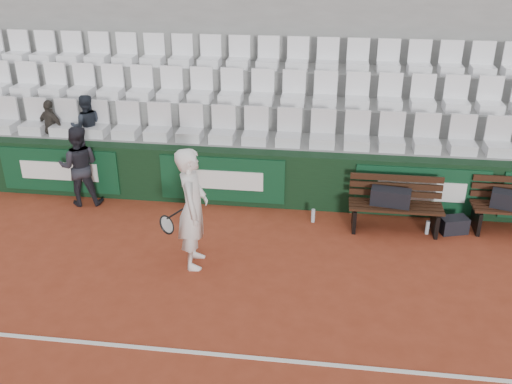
# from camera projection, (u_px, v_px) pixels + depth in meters

# --- Properties ---
(ground) EXTENTS (80.00, 80.00, 0.00)m
(ground) POSITION_uv_depth(u_px,v_px,m) (180.00, 351.00, 6.76)
(ground) COLOR #983A22
(ground) RESTS_ON ground
(court_baseline) EXTENTS (18.00, 0.06, 0.01)m
(court_baseline) POSITION_uv_depth(u_px,v_px,m) (180.00, 351.00, 6.76)
(court_baseline) COLOR white
(court_baseline) RESTS_ON ground
(back_barrier) EXTENTS (18.00, 0.34, 1.00)m
(back_barrier) POSITION_uv_depth(u_px,v_px,m) (239.00, 177.00, 10.11)
(back_barrier) COLOR black
(back_barrier) RESTS_ON ground
(grandstand_tier_front) EXTENTS (18.00, 0.95, 1.00)m
(grandstand_tier_front) POSITION_uv_depth(u_px,v_px,m) (241.00, 164.00, 10.68)
(grandstand_tier_front) COLOR gray
(grandstand_tier_front) RESTS_ON ground
(grandstand_tier_mid) EXTENTS (18.00, 0.95, 1.45)m
(grandstand_tier_mid) POSITION_uv_depth(u_px,v_px,m) (248.00, 135.00, 11.44)
(grandstand_tier_mid) COLOR gray
(grandstand_tier_mid) RESTS_ON ground
(grandstand_tier_back) EXTENTS (18.00, 0.95, 1.90)m
(grandstand_tier_back) POSITION_uv_depth(u_px,v_px,m) (254.00, 110.00, 12.19)
(grandstand_tier_back) COLOR gray
(grandstand_tier_back) RESTS_ON ground
(grandstand_rear_wall) EXTENTS (18.00, 0.30, 4.40)m
(grandstand_rear_wall) POSITION_uv_depth(u_px,v_px,m) (258.00, 46.00, 12.21)
(grandstand_rear_wall) COLOR gray
(grandstand_rear_wall) RESTS_ON ground
(seat_row_front) EXTENTS (11.90, 0.44, 0.63)m
(seat_row_front) POSITION_uv_depth(u_px,v_px,m) (239.00, 125.00, 10.18)
(seat_row_front) COLOR silver
(seat_row_front) RESTS_ON grandstand_tier_front
(seat_row_mid) EXTENTS (11.90, 0.44, 0.63)m
(seat_row_mid) POSITION_uv_depth(u_px,v_px,m) (246.00, 87.00, 10.83)
(seat_row_mid) COLOR white
(seat_row_mid) RESTS_ON grandstand_tier_mid
(seat_row_back) EXTENTS (11.90, 0.44, 0.63)m
(seat_row_back) POSITION_uv_depth(u_px,v_px,m) (253.00, 53.00, 11.49)
(seat_row_back) COLOR white
(seat_row_back) RESTS_ON grandstand_tier_back
(bench_left) EXTENTS (1.50, 0.56, 0.45)m
(bench_left) POSITION_uv_depth(u_px,v_px,m) (394.00, 218.00, 9.33)
(bench_left) COLOR #311A0E
(bench_left) RESTS_ON ground
(sports_bag_left) EXTENTS (0.66, 0.36, 0.27)m
(sports_bag_left) POSITION_uv_depth(u_px,v_px,m) (391.00, 197.00, 9.20)
(sports_bag_left) COLOR black
(sports_bag_left) RESTS_ON bench_left
(sports_bag_right) EXTENTS (0.62, 0.43, 0.27)m
(sports_bag_right) POSITION_uv_depth(u_px,v_px,m) (510.00, 200.00, 9.10)
(sports_bag_right) COLOR black
(sports_bag_right) RESTS_ON bench_right
(sports_bag_ground) EXTENTS (0.49, 0.38, 0.27)m
(sports_bag_ground) POSITION_uv_depth(u_px,v_px,m) (453.00, 225.00, 9.30)
(sports_bag_ground) COLOR black
(sports_bag_ground) RESTS_ON ground
(water_bottle_near) EXTENTS (0.07, 0.07, 0.23)m
(water_bottle_near) POSITION_uv_depth(u_px,v_px,m) (313.00, 216.00, 9.62)
(water_bottle_near) COLOR #B0C2C8
(water_bottle_near) RESTS_ON ground
(water_bottle_far) EXTENTS (0.06, 0.06, 0.23)m
(water_bottle_far) POSITION_uv_depth(u_px,v_px,m) (427.00, 227.00, 9.26)
(water_bottle_far) COLOR #B2C2CA
(water_bottle_far) RESTS_ON ground
(tennis_player) EXTENTS (0.75, 0.72, 1.83)m
(tennis_player) POSITION_uv_depth(u_px,v_px,m) (193.00, 208.00, 8.12)
(tennis_player) COLOR white
(tennis_player) RESTS_ON ground
(ball_kid) EXTENTS (0.81, 0.70, 1.45)m
(ball_kid) POSITION_uv_depth(u_px,v_px,m) (79.00, 166.00, 10.00)
(ball_kid) COLOR black
(ball_kid) RESTS_ON ground
(spectator_b) EXTENTS (0.68, 0.48, 1.07)m
(spectator_b) POSITION_uv_depth(u_px,v_px,m) (48.00, 105.00, 10.55)
(spectator_b) COLOR #342F29
(spectator_b) RESTS_ON grandstand_tier_front
(spectator_c) EXTENTS (0.71, 0.65, 1.20)m
(spectator_c) POSITION_uv_depth(u_px,v_px,m) (84.00, 103.00, 10.44)
(spectator_c) COLOR #1E242E
(spectator_c) RESTS_ON grandstand_tier_front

